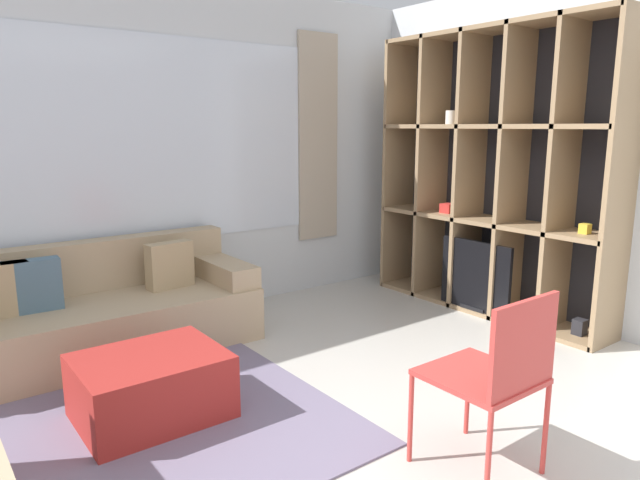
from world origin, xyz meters
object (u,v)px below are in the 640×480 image
object	(u,v)px
ottoman	(151,387)
folding_chair	(497,369)
couch_main	(99,314)
shelving_unit	(493,178)

from	to	relation	value
ottoman	folding_chair	size ratio (longest dim) A/B	0.87
couch_main	ottoman	xyz separation A→B (m)	(-0.05, -1.11, -0.10)
shelving_unit	folding_chair	world-z (taller)	shelving_unit
ottoman	couch_main	bearing A→B (deg)	87.26
ottoman	folding_chair	xyz separation A→B (m)	(1.03, -1.44, 0.34)
shelving_unit	folding_chair	size ratio (longest dim) A/B	2.71
couch_main	ottoman	size ratio (longest dim) A/B	2.78
couch_main	folding_chair	xyz separation A→B (m)	(0.98, -2.55, 0.23)
shelving_unit	ottoman	bearing A→B (deg)	-178.19
shelving_unit	couch_main	bearing A→B (deg)	161.22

